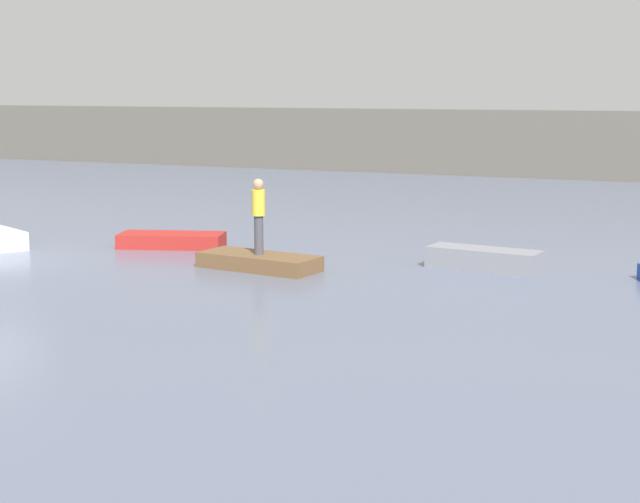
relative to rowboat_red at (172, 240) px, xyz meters
The scene contains 5 objects.
embankment_wall 25.27m from the rowboat_red, 96.23° to the left, with size 80.00×1.20×3.24m, color #666056.
rowboat_red is the anchor object (origin of this frame).
rowboat_brown 4.19m from the rowboat_red, 27.88° to the right, with size 2.96×1.16×0.37m, color brown.
rowboat_grey 8.65m from the rowboat_red, ahead, with size 2.71×0.90×0.51m, color gray.
person_yellow_shirt 4.36m from the rowboat_red, 27.88° to the right, with size 0.32×0.32×1.81m.
Camera 1 is at (17.14, -18.41, 4.30)m, focal length 54.89 mm.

